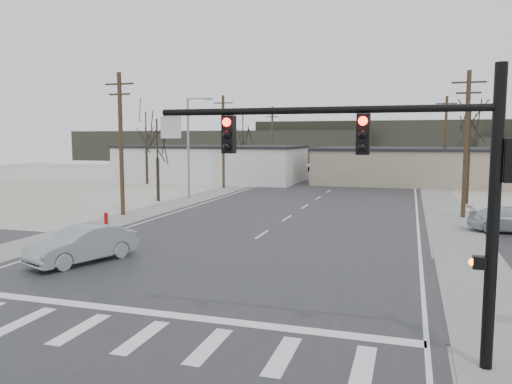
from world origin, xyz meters
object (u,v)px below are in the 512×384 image
(traffic_signal_mast, at_px, (409,173))
(fire_hydrant, at_px, (106,219))
(car_far_a, at_px, (359,177))
(sedan_crossing, at_px, (83,244))
(car_far_b, at_px, (313,166))

(traffic_signal_mast, distance_m, fire_hydrant, 23.39)
(fire_hydrant, height_order, car_far_a, car_far_a)
(traffic_signal_mast, bearing_deg, fire_hydrant, 141.87)
(fire_hydrant, height_order, sedan_crossing, sedan_crossing)
(traffic_signal_mast, bearing_deg, sedan_crossing, 156.78)
(traffic_signal_mast, relative_size, car_far_b, 2.25)
(car_far_a, bearing_deg, sedan_crossing, 82.76)
(sedan_crossing, relative_size, car_far_b, 1.21)
(traffic_signal_mast, relative_size, sedan_crossing, 1.85)
(fire_hydrant, bearing_deg, sedan_crossing, -62.03)
(car_far_a, xyz_separation_m, car_far_b, (-9.61, 21.26, -0.12))
(traffic_signal_mast, xyz_separation_m, fire_hydrant, (-18.09, 14.20, -4.22))
(car_far_b, bearing_deg, car_far_a, -67.73)
(sedan_crossing, distance_m, car_far_a, 43.11)
(traffic_signal_mast, xyz_separation_m, car_far_a, (-5.78, 48.24, -3.83))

